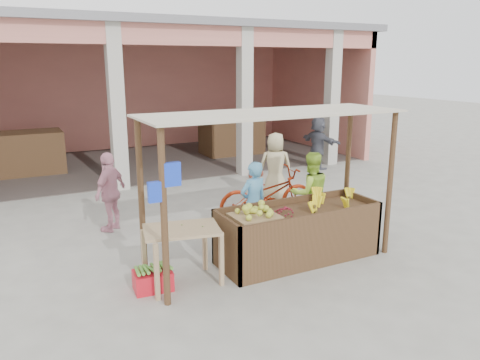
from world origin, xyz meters
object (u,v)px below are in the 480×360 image
vendor_blue (253,201)px  fruit_stall (298,235)px  red_crate (153,280)px  vendor_green (310,191)px  motorcycle (267,193)px  side_table (182,238)px

vendor_blue → fruit_stall: bearing=100.7°
fruit_stall → vendor_blue: 1.04m
fruit_stall → red_crate: size_ratio=4.97×
vendor_green → motorcycle: 1.10m
vendor_blue → motorcycle: vendor_blue is taller
fruit_stall → vendor_green: bearing=46.0°
vendor_green → motorcycle: size_ratio=0.77×
red_crate → vendor_green: vendor_green is taller
side_table → red_crate: 0.72m
side_table → motorcycle: motorcycle is taller
side_table → vendor_green: size_ratio=0.72×
vendor_blue → vendor_green: bearing=170.4°
vendor_blue → vendor_green: vendor_green is taller
side_table → motorcycle: size_ratio=0.55×
side_table → fruit_stall: bearing=11.9°
red_crate → vendor_blue: vendor_blue is taller
side_table → motorcycle: bearing=49.5°
side_table → motorcycle: 3.14m
side_table → vendor_blue: vendor_blue is taller
side_table → vendor_green: 2.95m
red_crate → motorcycle: 3.50m
fruit_stall → vendor_blue: bearing=109.1°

